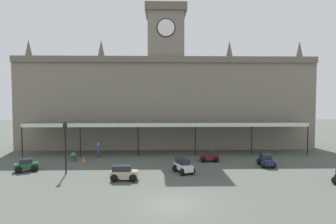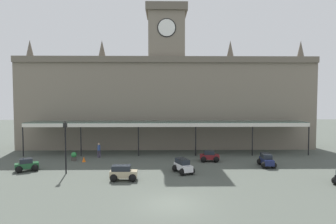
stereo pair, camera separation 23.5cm
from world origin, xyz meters
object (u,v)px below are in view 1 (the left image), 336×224
at_px(car_navy_estate, 266,161).
at_px(victorian_lamppost, 65,141).
at_px(car_beige_estate, 124,174).
at_px(pedestrian_near_entrance, 98,150).
at_px(car_green_sedan, 26,166).
at_px(planter_near_kerb, 73,156).
at_px(car_white_estate, 183,167).
at_px(car_maroon_sedan, 209,157).
at_px(traffic_cone, 84,159).

xyz_separation_m(car_navy_estate, victorian_lamppost, (-19.28, -2.41, 2.43)).
relative_size(car_beige_estate, pedestrian_near_entrance, 1.35).
bearing_deg(car_green_sedan, car_navy_estate, 3.39).
xyz_separation_m(car_navy_estate, planter_near_kerb, (-20.21, 2.94, -0.07)).
xyz_separation_m(car_white_estate, planter_near_kerb, (-11.63, 5.21, -0.07)).
relative_size(car_white_estate, car_maroon_sedan, 1.16).
xyz_separation_m(car_white_estate, victorian_lamppost, (-10.70, -0.15, 2.43)).
xyz_separation_m(car_white_estate, car_navy_estate, (8.58, 2.26, 0.00)).
xyz_separation_m(car_beige_estate, pedestrian_near_entrance, (-4.06, 9.22, 0.34)).
bearing_deg(pedestrian_near_entrance, car_beige_estate, -66.24).
distance_m(pedestrian_near_entrance, victorian_lamppost, 7.48).
bearing_deg(pedestrian_near_entrance, planter_near_kerb, -144.70).
bearing_deg(planter_near_kerb, traffic_cone, -24.65).
relative_size(car_green_sedan, car_white_estate, 0.93).
relative_size(car_white_estate, traffic_cone, 4.36).
height_order(car_green_sedan, planter_near_kerb, car_green_sedan).
bearing_deg(car_white_estate, traffic_cone, 155.93).
xyz_separation_m(car_maroon_sedan, victorian_lamppost, (-13.89, -4.72, 2.50)).
bearing_deg(car_maroon_sedan, pedestrian_near_entrance, 169.45).
xyz_separation_m(car_beige_estate, victorian_lamppost, (-5.51, 2.18, 2.43)).
xyz_separation_m(car_maroon_sedan, pedestrian_near_entrance, (-12.44, 2.32, 0.41)).
distance_m(car_beige_estate, car_white_estate, 5.69).
relative_size(car_beige_estate, car_green_sedan, 1.00).
bearing_deg(car_maroon_sedan, car_navy_estate, -23.18).
height_order(car_white_estate, car_maroon_sedan, car_white_estate).
xyz_separation_m(pedestrian_near_entrance, traffic_cone, (-1.13, -2.25, -0.63)).
bearing_deg(traffic_cone, car_white_estate, -24.07).
xyz_separation_m(pedestrian_near_entrance, planter_near_kerb, (-2.37, -1.68, -0.42)).
height_order(traffic_cone, planter_near_kerb, planter_near_kerb).
height_order(car_navy_estate, traffic_cone, car_navy_estate).
xyz_separation_m(car_navy_estate, pedestrian_near_entrance, (-17.83, 4.63, 0.34)).
xyz_separation_m(car_white_estate, traffic_cone, (-10.38, 4.64, -0.29)).
xyz_separation_m(car_beige_estate, planter_near_kerb, (-6.43, 7.54, -0.07)).
distance_m(car_white_estate, traffic_cone, 11.37).
bearing_deg(car_navy_estate, car_maroon_sedan, 156.82).
bearing_deg(victorian_lamppost, traffic_cone, 86.12).
bearing_deg(car_navy_estate, planter_near_kerb, 171.71).
distance_m(victorian_lamppost, planter_near_kerb, 5.99).
distance_m(car_navy_estate, victorian_lamppost, 19.58).
bearing_deg(car_white_estate, car_green_sedan, 176.57).
bearing_deg(car_green_sedan, planter_near_kerb, 54.29).
bearing_deg(car_navy_estate, car_white_estate, -165.21).
relative_size(pedestrian_near_entrance, traffic_cone, 3.01).
bearing_deg(car_beige_estate, car_white_estate, 24.15).
bearing_deg(victorian_lamppost, planter_near_kerb, 99.80).
height_order(car_green_sedan, car_maroon_sedan, same).
relative_size(car_maroon_sedan, car_navy_estate, 0.91).
relative_size(car_green_sedan, planter_near_kerb, 2.34).
bearing_deg(victorian_lamppost, car_green_sedan, 165.64).
relative_size(car_white_estate, car_navy_estate, 1.05).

